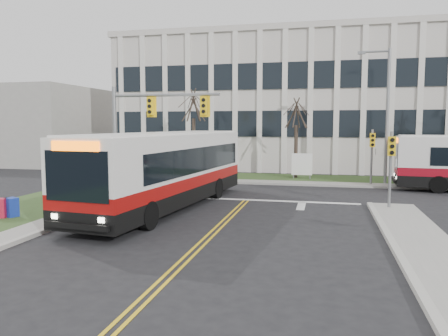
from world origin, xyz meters
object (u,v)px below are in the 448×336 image
Objects in this scene: bus_main at (167,171)px; newspaper_box_red at (1,209)px; directory_sign at (302,165)px; newspaper_box_blue at (11,209)px; streetlight at (385,109)px.

bus_main is 7.51m from newspaper_box_red.
newspaper_box_red is (-12.00, -16.71, -0.70)m from directory_sign.
bus_main is 14.45× the size of newspaper_box_blue.
streetlight is 16.36m from bus_main.
directory_sign is 0.15× the size of bus_main.
directory_sign reaches higher than newspaper_box_red.
streetlight is 23.81m from newspaper_box_red.
streetlight is 9.68× the size of newspaper_box_blue.
newspaper_box_blue is 0.41m from newspaper_box_red.
bus_main is at bearing -135.82° from streetlight.
newspaper_box_blue is at bearing -138.61° from bus_main.
directory_sign is at bearing 70.83° from bus_main.
newspaper_box_red is at bearing -138.54° from bus_main.
streetlight is at bearing -13.23° from directory_sign.
directory_sign is at bearing 76.11° from newspaper_box_blue.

